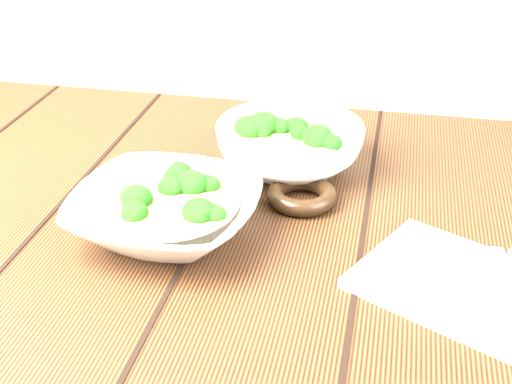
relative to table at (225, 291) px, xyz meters
The scene contains 7 objects.
table is the anchor object (origin of this frame).
soup_bowl_front 0.17m from the table, 137.54° to the right, with size 0.24×0.24×0.07m.
soup_bowl_back 0.23m from the table, 68.80° to the left, with size 0.24×0.24×0.08m.
trivet 0.17m from the table, 30.12° to the left, with size 0.09×0.09×0.02m, color black.
napkin 0.33m from the table, 18.49° to the right, with size 0.20×0.16×0.01m, color beige.
spoon_left 0.34m from the table, 12.71° to the right, with size 0.13×0.13×0.01m.
spoon_right 0.37m from the table, ahead, with size 0.12×0.13×0.01m.
Camera 1 is at (0.20, -0.76, 1.22)m, focal length 50.00 mm.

